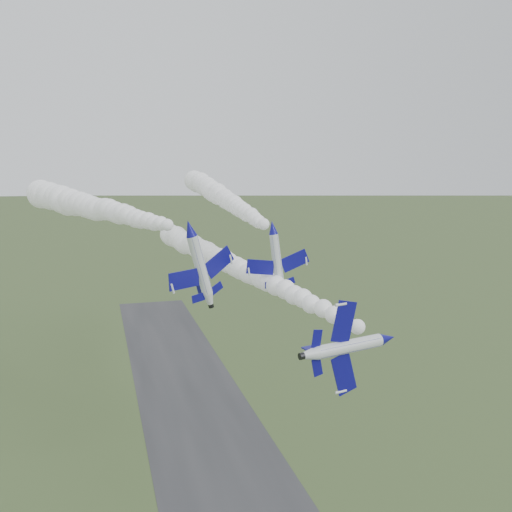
# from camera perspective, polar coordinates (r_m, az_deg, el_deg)

# --- Properties ---
(runway) EXTENTS (24.00, 260.00, 0.04)m
(runway) POSITION_cam_1_polar(r_m,az_deg,el_deg) (105.93, -3.32, -20.90)
(runway) COLOR #2D2D30
(runway) RESTS_ON ground
(jet_lead) EXTENTS (3.63, 11.96, 9.91)m
(jet_lead) POSITION_cam_1_polar(r_m,az_deg,el_deg) (63.37, 13.04, -8.06)
(jet_lead) COLOR white
(smoke_trail_jet_lead) EXTENTS (19.29, 76.57, 4.68)m
(smoke_trail_jet_lead) POSITION_cam_1_polar(r_m,az_deg,el_deg) (97.85, -2.39, -0.88)
(smoke_trail_jet_lead) COLOR white
(jet_pair_left) EXTENTS (10.82, 12.88, 4.25)m
(jet_pair_left) POSITION_cam_1_polar(r_m,az_deg,el_deg) (79.28, -6.61, 2.79)
(jet_pair_left) COLOR white
(smoke_trail_jet_pair_left) EXTENTS (27.57, 52.25, 5.67)m
(smoke_trail_jet_pair_left) POSITION_cam_1_polar(r_m,az_deg,el_deg) (105.68, -16.08, 4.73)
(smoke_trail_jet_pair_left) COLOR white
(jet_pair_right) EXTENTS (9.38, 11.38, 2.96)m
(jet_pair_right) POSITION_cam_1_polar(r_m,az_deg,el_deg) (82.70, 1.69, 2.88)
(jet_pair_right) COLOR white
(smoke_trail_jet_pair_right) EXTENTS (7.08, 73.48, 5.32)m
(smoke_trail_jet_pair_right) POSITION_cam_1_polar(r_m,az_deg,el_deg) (120.38, -3.59, 6.04)
(smoke_trail_jet_pair_right) COLOR white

